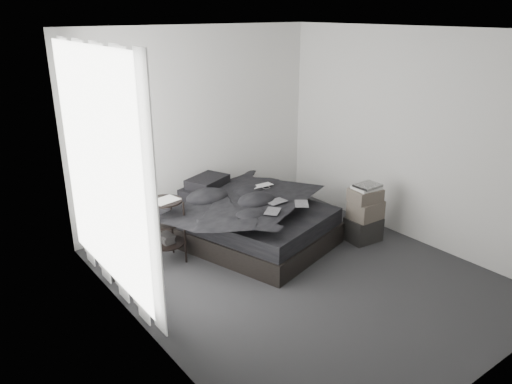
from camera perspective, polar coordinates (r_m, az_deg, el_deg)
floor at (r=5.64m, az=4.98°, el=-9.44°), size 3.60×4.20×0.01m
ceiling at (r=4.91m, az=5.93°, el=17.99°), size 3.60×4.20×0.01m
wall_back at (r=6.76m, az=-6.71°, el=7.43°), size 3.60×0.01×2.60m
wall_front at (r=3.94m, az=26.43°, el=-4.14°), size 3.60×0.01×2.60m
wall_left at (r=4.18m, az=-13.18°, el=-1.10°), size 0.01×4.20×2.60m
wall_right at (r=6.44m, az=17.44°, el=5.98°), size 0.01×4.20×2.60m
window_left at (r=4.97m, az=-17.35°, el=2.53°), size 0.02×2.00×2.30m
curtain_left at (r=5.01m, az=-16.73°, el=1.88°), size 0.06×2.12×2.48m
bed at (r=6.32m, az=-0.69°, el=-4.60°), size 1.90×2.22×0.26m
mattress at (r=6.23m, az=-0.70°, el=-2.68°), size 1.83×2.15×0.20m
duvet at (r=6.12m, az=-0.37°, el=-0.96°), size 1.79×1.94×0.22m
pillow_lower at (r=6.58m, az=-6.03°, el=0.05°), size 0.65×0.53×0.13m
pillow_upper at (r=6.57m, az=-5.57°, el=1.19°), size 0.63×0.54×0.12m
laptop at (r=6.39m, az=0.88°, el=1.15°), size 0.31×0.21×0.02m
comic_a at (r=5.65m, az=1.92°, el=-1.57°), size 0.29×0.27×0.01m
comic_b at (r=5.94m, az=2.37°, el=-0.43°), size 0.25×0.17×0.01m
comic_c at (r=5.89m, az=5.25°, el=-0.62°), size 0.27×0.28×0.01m
side_stand at (r=5.83m, az=-10.22°, el=-4.48°), size 0.41×0.41×0.75m
papers at (r=5.68m, az=-10.32°, el=-0.96°), size 0.32×0.26×0.02m
floor_books at (r=5.74m, az=-15.33°, el=-8.76°), size 0.20×0.23×0.14m
box_lower at (r=6.50m, az=12.14°, el=-4.16°), size 0.44×0.36×0.30m
box_mid at (r=6.39m, az=12.43°, el=-1.99°), size 0.39×0.31×0.23m
box_upper at (r=6.32m, az=12.39°, el=-0.35°), size 0.40×0.34×0.16m
art_book_white at (r=6.29m, az=12.51°, el=0.48°), size 0.33×0.28×0.03m
art_book_snake at (r=6.28m, az=12.65°, el=0.72°), size 0.30×0.24×0.03m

